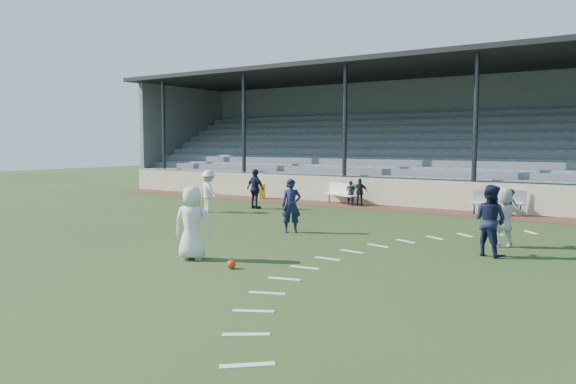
% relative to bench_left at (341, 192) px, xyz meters
% --- Properties ---
extents(ground, '(90.00, 90.00, 0.00)m').
position_rel_bench_left_xyz_m(ground, '(2.71, -10.86, -0.58)').
color(ground, '#283C18').
rests_on(ground, ground).
extents(cinder_track, '(34.00, 2.00, 0.02)m').
position_rel_bench_left_xyz_m(cinder_track, '(2.71, -0.36, -0.57)').
color(cinder_track, '#4E2B1F').
rests_on(cinder_track, ground).
extents(retaining_wall, '(34.00, 0.18, 1.20)m').
position_rel_bench_left_xyz_m(retaining_wall, '(2.71, 0.69, 0.02)').
color(retaining_wall, beige).
rests_on(retaining_wall, ground).
extents(bench_left, '(1.99, 1.25, 0.95)m').
position_rel_bench_left_xyz_m(bench_left, '(0.00, 0.00, 0.00)').
color(bench_left, silver).
rests_on(bench_left, cinder_track).
extents(bench_right, '(1.99, 1.23, 0.95)m').
position_rel_bench_left_xyz_m(bench_right, '(6.89, 0.00, 0.00)').
color(bench_right, silver).
rests_on(bench_right, cinder_track).
extents(trash_bin, '(0.46, 0.46, 0.74)m').
position_rel_bench_left_xyz_m(trash_bin, '(-4.54, -0.08, -0.20)').
color(trash_bin, yellow).
rests_on(trash_bin, cinder_track).
extents(football, '(0.20, 0.20, 0.20)m').
position_rel_bench_left_xyz_m(football, '(4.33, -13.00, -0.49)').
color(football, red).
rests_on(football, ground).
extents(player_white_lead, '(1.03, 0.90, 1.77)m').
position_rel_bench_left_xyz_m(player_white_lead, '(2.90, -12.74, 0.30)').
color(player_white_lead, silver).
rests_on(player_white_lead, ground).
extents(player_navy_lead, '(0.73, 0.69, 1.68)m').
position_rel_bench_left_xyz_m(player_navy_lead, '(2.61, -8.02, 0.26)').
color(player_navy_lead, '#131834').
rests_on(player_navy_lead, ground).
extents(player_navy_mid, '(1.04, 0.92, 1.77)m').
position_rel_bench_left_xyz_m(player_navy_mid, '(8.69, -8.29, 0.30)').
color(player_navy_mid, '#131834').
rests_on(player_navy_mid, ground).
extents(player_white_wing, '(1.22, 0.91, 1.69)m').
position_rel_bench_left_xyz_m(player_white_wing, '(-3.07, -5.56, 0.26)').
color(player_white_wing, silver).
rests_on(player_white_wing, ground).
extents(player_navy_wing, '(1.05, 0.58, 1.69)m').
position_rel_bench_left_xyz_m(player_navy_wing, '(-2.19, -3.59, 0.26)').
color(player_navy_wing, '#131834').
rests_on(player_navy_wing, ground).
extents(player_white_back, '(1.41, 1.40, 1.62)m').
position_rel_bench_left_xyz_m(player_white_back, '(8.67, -6.84, 0.23)').
color(player_white_back, silver).
rests_on(player_white_back, ground).
extents(sub_left_near, '(0.47, 0.39, 1.11)m').
position_rel_bench_left_xyz_m(sub_left_near, '(0.64, -0.35, -0.01)').
color(sub_left_near, black).
rests_on(sub_left_near, cinder_track).
extents(sub_left_far, '(0.76, 0.54, 1.20)m').
position_rel_bench_left_xyz_m(sub_left_far, '(1.04, -0.20, 0.04)').
color(sub_left_far, black).
rests_on(sub_left_far, cinder_track).
extents(sub_right, '(0.76, 0.58, 1.04)m').
position_rel_bench_left_xyz_m(sub_right, '(7.38, -0.25, -0.05)').
color(sub_right, black).
rests_on(sub_right, cinder_track).
extents(grandstand, '(34.60, 9.00, 6.61)m').
position_rel_bench_left_xyz_m(grandstand, '(2.72, 5.40, 1.62)').
color(grandstand, slate).
rests_on(grandstand, ground).
extents(penalty_arc, '(3.89, 14.63, 0.01)m').
position_rel_bench_left_xyz_m(penalty_arc, '(6.83, -10.86, -0.58)').
color(penalty_arc, white).
rests_on(penalty_arc, ground).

